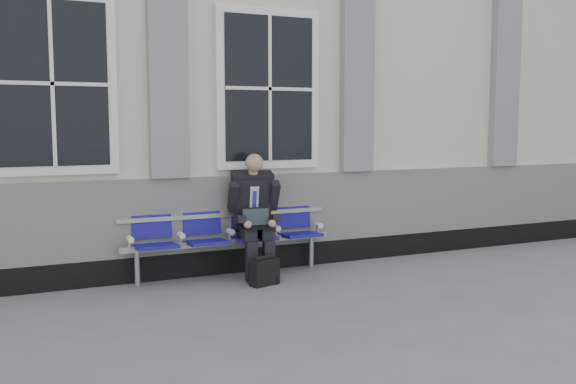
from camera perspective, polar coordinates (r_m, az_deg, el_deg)
name	(u,v)px	position (r m, az deg, el deg)	size (l,w,h in m)	color
ground	(292,301)	(6.73, 0.38, -9.67)	(70.00, 70.00, 0.00)	slate
station_building	(193,97)	(9.74, -8.47, 8.38)	(14.40, 4.40, 4.49)	beige
bench	(228,231)	(7.72, -5.32, -3.43)	(2.60, 0.47, 0.91)	#9EA0A3
businessman	(254,211)	(7.66, -3.01, -1.69)	(0.64, 0.85, 1.47)	black
briefcase	(265,272)	(7.33, -2.09, -7.08)	(0.36, 0.22, 0.34)	black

